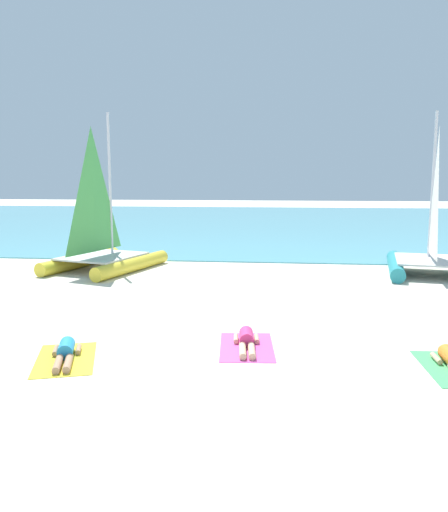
# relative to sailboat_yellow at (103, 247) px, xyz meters

# --- Properties ---
(ground_plane) EXTENTS (120.00, 120.00, 0.00)m
(ground_plane) POSITION_rel_sailboat_yellow_xyz_m (5.04, 1.19, -0.88)
(ground_plane) COLOR beige
(ocean_water) EXTENTS (120.00, 40.00, 0.05)m
(ocean_water) POSITION_rel_sailboat_yellow_xyz_m (5.04, 22.33, -0.86)
(ocean_water) COLOR #5BB2C1
(ocean_water) RESTS_ON ground
(sailboat_yellow) EXTENTS (4.05, 5.16, 5.91)m
(sailboat_yellow) POSITION_rel_sailboat_yellow_xyz_m (0.00, 0.00, 0.00)
(sailboat_yellow) COLOR yellow
(sailboat_yellow) RESTS_ON ground
(sailboat_teal) EXTENTS (3.57, 4.90, 5.86)m
(sailboat_teal) POSITION_rel_sailboat_yellow_xyz_m (12.08, 0.44, -0.01)
(sailboat_teal) COLOR teal
(sailboat_teal) RESTS_ON ground
(towel_left) EXTENTS (1.63, 2.15, 0.01)m
(towel_left) POSITION_rel_sailboat_yellow_xyz_m (2.59, -9.59, -0.87)
(towel_left) COLOR yellow
(towel_left) RESTS_ON ground
(sunbather_left) EXTENTS (0.85, 1.54, 0.30)m
(sunbather_left) POSITION_rel_sailboat_yellow_xyz_m (2.57, -9.52, -0.75)
(sunbather_left) COLOR #268CCC
(sunbather_left) RESTS_ON towel_left
(towel_middle) EXTENTS (1.27, 1.99, 0.01)m
(towel_middle) POSITION_rel_sailboat_yellow_xyz_m (6.03, -8.46, -0.87)
(towel_middle) COLOR #D84C99
(towel_middle) RESTS_ON ground
(sunbather_middle) EXTENTS (0.58, 1.57, 0.30)m
(sunbather_middle) POSITION_rel_sailboat_yellow_xyz_m (6.03, -8.40, -0.75)
(sunbather_middle) COLOR #D83372
(sunbather_middle) RESTS_ON towel_middle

